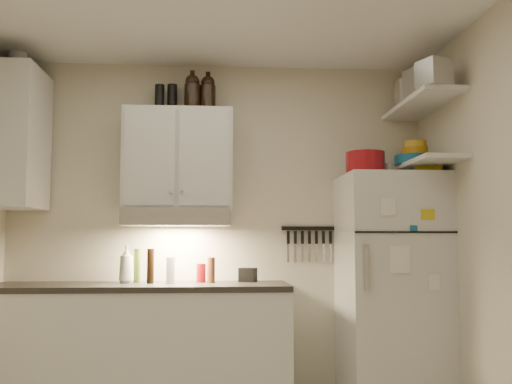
{
  "coord_description": "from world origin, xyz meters",
  "views": [
    {
      "loc": [
        -0.01,
        -2.91,
        1.22
      ],
      "look_at": [
        0.25,
        0.9,
        1.55
      ],
      "focal_mm": 40.0,
      "sensor_mm": 36.0,
      "label": 1
    }
  ],
  "objects": [
    {
      "name": "side_cabinet",
      "position": [
        -1.44,
        1.2,
        1.95
      ],
      "size": [
        0.33,
        0.55,
        1.0
      ],
      "primitive_type": "cube",
      "color": "silver",
      "rests_on": "left_wall"
    },
    {
      "name": "thermos_a",
      "position": [
        -0.36,
        1.41,
        2.31
      ],
      "size": [
        0.1,
        0.1,
        0.22
      ],
      "primitive_type": "cylinder",
      "rotation": [
        0.0,
        0.0,
        -0.4
      ],
      "color": "black",
      "rests_on": "upper_cabinet"
    },
    {
      "name": "shelf_lo",
      "position": [
        1.45,
        1.02,
        1.76
      ],
      "size": [
        0.3,
        0.95,
        0.03
      ],
      "primitive_type": "cube",
      "color": "silver",
      "rests_on": "right_wall"
    },
    {
      "name": "growler_a",
      "position": [
        -0.2,
        1.32,
        2.34
      ],
      "size": [
        0.15,
        0.15,
        0.28
      ],
      "primitive_type": null,
      "rotation": [
        0.0,
        0.0,
        -0.32
      ],
      "color": "black",
      "rests_on": "upper_cabinet"
    },
    {
      "name": "stock_pot",
      "position": [
        1.5,
        1.29,
        2.33
      ],
      "size": [
        0.38,
        0.38,
        0.23
      ],
      "primitive_type": "cylinder",
      "rotation": [
        0.0,
        0.0,
        0.22
      ],
      "color": "silver",
      "rests_on": "shelf_hi"
    },
    {
      "name": "growler_b",
      "position": [
        -0.09,
        1.34,
        2.34
      ],
      "size": [
        0.15,
        0.15,
        0.28
      ],
      "primitive_type": null,
      "rotation": [
        0.0,
        0.0,
        -0.32
      ],
      "color": "black",
      "rests_on": "upper_cabinet"
    },
    {
      "name": "base_cabinet",
      "position": [
        -0.55,
        1.2,
        0.44
      ],
      "size": [
        2.1,
        0.6,
        0.88
      ],
      "primitive_type": "cube",
      "color": "silver",
      "rests_on": "floor"
    },
    {
      "name": "tin_a",
      "position": [
        1.43,
        0.93,
        2.32
      ],
      "size": [
        0.24,
        0.23,
        0.21
      ],
      "primitive_type": "cube",
      "rotation": [
        0.0,
        0.0,
        0.2
      ],
      "color": "#AAAAAD",
      "rests_on": "shelf_hi"
    },
    {
      "name": "fridge",
      "position": [
        1.25,
        1.16,
        0.85
      ],
      "size": [
        0.7,
        0.68,
        1.7
      ],
      "primitive_type": "cube",
      "color": "silver",
      "rests_on": "floor"
    },
    {
      "name": "countertop",
      "position": [
        -0.55,
        1.2,
        0.9
      ],
      "size": [
        2.1,
        0.62,
        0.04
      ],
      "primitive_type": "cube",
      "color": "#2A2824",
      "rests_on": "base_cabinet"
    },
    {
      "name": "bowl_teal",
      "position": [
        1.49,
        1.34,
        1.83
      ],
      "size": [
        0.26,
        0.26,
        0.11
      ],
      "primitive_type": "cylinder",
      "color": "#155578",
      "rests_on": "shelf_lo"
    },
    {
      "name": "red_jar",
      "position": [
        -0.12,
        1.31,
        0.99
      ],
      "size": [
        0.09,
        0.09,
        0.14
      ],
      "primitive_type": "cylinder",
      "rotation": [
        0.0,
        0.0,
        0.38
      ],
      "color": "maroon",
      "rests_on": "countertop"
    },
    {
      "name": "pepper_mill",
      "position": [
        -0.05,
        1.25,
        1.01
      ],
      "size": [
        0.07,
        0.07,
        0.18
      ],
      "primitive_type": "cylinder",
      "rotation": [
        0.0,
        0.0,
        -0.38
      ],
      "color": "brown",
      "rests_on": "countertop"
    },
    {
      "name": "plates",
      "position": [
        1.4,
        1.1,
        1.81
      ],
      "size": [
        0.33,
        0.33,
        0.06
      ],
      "primitive_type": "cylinder",
      "rotation": [
        0.0,
        0.0,
        0.37
      ],
      "color": "#155578",
      "rests_on": "shelf_lo"
    },
    {
      "name": "back_wall",
      "position": [
        0.0,
        1.51,
        1.3
      ],
      "size": [
        3.2,
        0.02,
        2.6
      ],
      "primitive_type": "cube",
      "color": "beige",
      "rests_on": "ground"
    },
    {
      "name": "soap_bottle",
      "position": [
        -0.66,
        1.28,
        1.07
      ],
      "size": [
        0.13,
        0.13,
        0.3
      ],
      "primitive_type": "imported",
      "rotation": [
        0.0,
        0.0,
        0.13
      ],
      "color": "silver",
      "rests_on": "countertop"
    },
    {
      "name": "bowl_orange",
      "position": [
        1.53,
        1.39,
        1.91
      ],
      "size": [
        0.21,
        0.21,
        0.06
      ],
      "primitive_type": "cylinder",
      "color": "orange",
      "rests_on": "bowl_teal"
    },
    {
      "name": "bowl_yellow",
      "position": [
        1.53,
        1.39,
        1.97
      ],
      "size": [
        0.17,
        0.17,
        0.05
      ],
      "primitive_type": "cylinder",
      "color": "gold",
      "rests_on": "bowl_orange"
    },
    {
      "name": "side_jar",
      "position": [
        -1.48,
        1.29,
        2.54
      ],
      "size": [
        0.16,
        0.16,
        0.17
      ],
      "primitive_type": "cylinder",
      "rotation": [
        0.0,
        0.0,
        0.23
      ],
      "color": "silver",
      "rests_on": "side_cabinet"
    },
    {
      "name": "tin_b",
      "position": [
        1.39,
        0.62,
        2.3
      ],
      "size": [
        0.23,
        0.23,
        0.18
      ],
      "primitive_type": "cube",
      "rotation": [
        0.0,
        0.0,
        0.38
      ],
      "color": "#AAAAAD",
      "rests_on": "shelf_hi"
    },
    {
      "name": "knife_strip",
      "position": [
        0.7,
        1.49,
        1.32
      ],
      "size": [
        0.42,
        0.02,
        0.03
      ],
      "primitive_type": "cube",
      "color": "black",
      "rests_on": "back_wall"
    },
    {
      "name": "caddy",
      "position": [
        0.22,
        1.33,
        0.97
      ],
      "size": [
        0.15,
        0.13,
        0.1
      ],
      "primitive_type": "cube",
      "rotation": [
        0.0,
        0.0,
        -0.42
      ],
      "color": "black",
      "rests_on": "countertop"
    },
    {
      "name": "shelf_hi",
      "position": [
        1.45,
        1.02,
        2.2
      ],
      "size": [
        0.3,
        0.95,
        0.03
      ],
      "primitive_type": "cube",
      "color": "silver",
      "rests_on": "right_wall"
    },
    {
      "name": "dutch_oven",
      "position": [
        1.06,
        1.11,
        1.78
      ],
      "size": [
        0.34,
        0.34,
        0.16
      ],
      "primitive_type": "cylinder",
      "rotation": [
        0.0,
        0.0,
        -0.27
      ],
      "color": "maroon",
      "rests_on": "fridge"
    },
    {
      "name": "oil_bottle",
      "position": [
        -0.59,
        1.31,
        1.04
      ],
      "size": [
        0.05,
        0.05,
        0.25
      ],
      "primitive_type": "cylinder",
      "rotation": [
        0.0,
        0.0,
        0.1
      ],
      "color": "#3D5A16",
      "rests_on": "countertop"
    },
    {
      "name": "book_stack",
      "position": [
        1.49,
        1.03,
        1.74
      ],
      "size": [
        0.24,
        0.27,
        0.08
      ],
      "primitive_type": "cube",
      "rotation": [
        0.0,
        0.0,
        -0.3
      ],
      "color": "gold",
      "rests_on": "fridge"
    },
    {
      "name": "thermos_b",
      "position": [
        -0.45,
        1.38,
        2.3
      ],
      "size": [
        0.08,
        0.08,
        0.21
      ],
      "primitive_type": "cylinder",
      "rotation": [
        0.0,
        0.0,
        -0.05
      ],
      "color": "black",
      "rests_on": "upper_cabinet"
    },
    {
      "name": "spice_jar",
      "position": [
        1.24,
        1.16,
        1.75
      ],
      "size": [
        0.07,
        0.07,
        0.09
      ],
      "primitive_type": "cylinder",
      "rotation": [
        0.0,
        0.0,
        -0.23
      ],
      "color": "silver",
      "rests_on": "fridge"
    },
    {
      "name": "vinegar_bottle",
      "position": [
        -0.48,
        1.21,
        1.04
      ],
      "size": [
        0.06,
        0.06,
        0.25
      ],
      "primitive_type": "cylinder",
      "rotation": [
        0.0,
        0.0,
        -0.16
      ],
      "color": "black",
      "rests_on": "countertop"
    },
    {
      "name": "range_hood",
      "position": [
        -0.3,
        1.27,
        1.39
      ],
      "size": [
        0.76,
        0.46,
        0.12
      ],
      "primitive_type": "cube",
      "color": "silver",
      "rests_on": "back_wall"
    },
    {
      "name": "clear_bottle",
      "position": [
        -0.34,
        1.22,
        1.01
      ],
      "size": [
        0.07,
        0.07,
        0.19
      ],
      "primitive_type": "cylinder",
      "rotation": [
        0.0,
        0.0,
        0.07
      ],
      "color": "silver",
      "rests_on": "countertop"
    },
    {
      "name": "upper_cabinet",
      "position": [
        -0.3,
        1.33,
        1.83
      ],
      "size": [
        0.8,
        0.33,
        0.75
      ],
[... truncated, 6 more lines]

